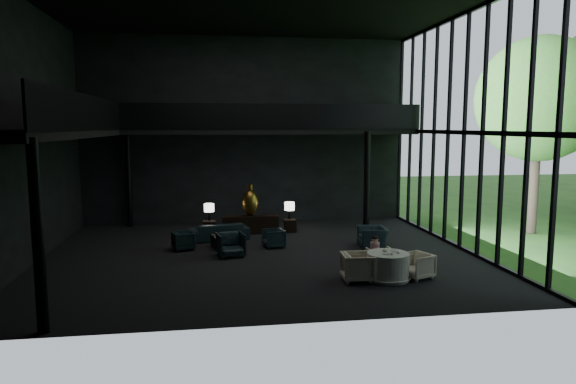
{
  "coord_description": "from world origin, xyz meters",
  "views": [
    {
      "loc": [
        -1.5,
        -16.41,
        4.21
      ],
      "look_at": [
        0.99,
        0.5,
        2.01
      ],
      "focal_mm": 32.0,
      "sensor_mm": 36.0,
      "label": 1
    }
  ],
  "objects": [
    {
      "name": "railing_back",
      "position": [
        1.0,
        4.0,
        4.6
      ],
      "size": [
        12.0,
        0.06,
        1.0
      ],
      "primitive_type": "cube",
      "color": "black",
      "rests_on": "mezzanine_back"
    },
    {
      "name": "child",
      "position": [
        3.16,
        -2.24,
        0.74
      ],
      "size": [
        0.27,
        0.27,
        0.58
      ],
      "rotation": [
        0.0,
        0.0,
        3.14
      ],
      "color": "pink",
      "rests_on": "dining_chair_north"
    },
    {
      "name": "column_ne",
      "position": [
        4.8,
        4.0,
        2.0
      ],
      "size": [
        0.24,
        0.24,
        4.0
      ],
      "primitive_type": "cylinder",
      "color": "black",
      "rests_on": "floor"
    },
    {
      "name": "plate_b",
      "position": [
        3.48,
        -2.99,
        0.76
      ],
      "size": [
        0.31,
        0.31,
        0.02
      ],
      "primitive_type": "cylinder",
      "rotation": [
        0.0,
        0.0,
        -0.35
      ],
      "color": "white",
      "rests_on": "dining_table"
    },
    {
      "name": "sofa",
      "position": [
        -1.31,
        2.53,
        0.45
      ],
      "size": [
        2.37,
        1.12,
        0.89
      ],
      "primitive_type": "imported",
      "rotation": [
        0.0,
        0.0,
        3.35
      ],
      "color": "black",
      "rests_on": "floor"
    },
    {
      "name": "bronze_urn",
      "position": [
        -0.07,
        3.58,
        1.23
      ],
      "size": [
        0.66,
        0.66,
        1.23
      ],
      "color": "#9B5A26",
      "rests_on": "console"
    },
    {
      "name": "curtain_wall",
      "position": [
        6.95,
        0.0,
        4.0
      ],
      "size": [
        0.2,
        12.0,
        8.0
      ],
      "primitive_type": null,
      "color": "black",
      "rests_on": "ground"
    },
    {
      "name": "tree_near",
      "position": [
        11.0,
        2.0,
        5.23
      ],
      "size": [
        4.8,
        4.8,
        7.65
      ],
      "color": "#382D23",
      "rests_on": "garden_ground"
    },
    {
      "name": "mezzanine_back",
      "position": [
        1.0,
        5.0,
        4.0
      ],
      "size": [
        12.0,
        2.0,
        0.25
      ],
      "primitive_type": "cube",
      "color": "black",
      "rests_on": "wall_back"
    },
    {
      "name": "window_armchair",
      "position": [
        4.02,
        0.67,
        0.45
      ],
      "size": [
        0.74,
        1.07,
        0.89
      ],
      "primitive_type": "imported",
      "rotation": [
        0.0,
        0.0,
        -1.65
      ],
      "color": "black",
      "rests_on": "floor"
    },
    {
      "name": "dining_chair_east",
      "position": [
        4.08,
        -3.17,
        0.39
      ],
      "size": [
        0.93,
        0.96,
        0.77
      ],
      "primitive_type": "imported",
      "rotation": [
        0.0,
        0.0,
        -1.19
      ],
      "color": "beige",
      "rests_on": "floor"
    },
    {
      "name": "lounge_armchair_east",
      "position": [
        0.56,
        1.06,
        0.32
      ],
      "size": [
        0.69,
        0.72,
        0.64
      ],
      "primitive_type": "imported",
      "rotation": [
        0.0,
        0.0,
        -1.39
      ],
      "color": "black",
      "rests_on": "floor"
    },
    {
      "name": "wall_back",
      "position": [
        0.0,
        6.0,
        4.0
      ],
      "size": [
        14.0,
        0.04,
        8.0
      ],
      "primitive_type": "cube",
      "color": "black",
      "rests_on": "ground"
    },
    {
      "name": "side_table_left",
      "position": [
        -1.67,
        3.46,
        0.28
      ],
      "size": [
        0.51,
        0.51,
        0.56
      ],
      "primitive_type": "cube",
      "color": "black",
      "rests_on": "floor"
    },
    {
      "name": "railing_left",
      "position": [
        -5.0,
        0.0,
        4.6
      ],
      "size": [
        0.06,
        12.0,
        1.0
      ],
      "primitive_type": "cube",
      "color": "black",
      "rests_on": "mezzanine_left"
    },
    {
      "name": "dining_chair_west",
      "position": [
        2.38,
        -3.17,
        0.46
      ],
      "size": [
        0.9,
        0.95,
        0.93
      ],
      "primitive_type": "imported",
      "rotation": [
        0.0,
        0.0,
        1.51
      ],
      "color": "silver",
      "rests_on": "floor"
    },
    {
      "name": "console",
      "position": [
        -0.07,
        3.49,
        0.35
      ],
      "size": [
        2.22,
        0.5,
        0.71
      ],
      "primitive_type": "cube",
      "color": "black",
      "rests_on": "floor"
    },
    {
      "name": "mezzanine_left",
      "position": [
        -6.0,
        0.0,
        4.0
      ],
      "size": [
        2.0,
        12.0,
        0.25
      ],
      "primitive_type": "cube",
      "color": "black",
      "rests_on": "wall_left"
    },
    {
      "name": "column_sw",
      "position": [
        -5.0,
        -5.7,
        2.0
      ],
      "size": [
        0.24,
        0.24,
        4.0
      ],
      "primitive_type": "cylinder",
      "color": "black",
      "rests_on": "floor"
    },
    {
      "name": "floor",
      "position": [
        0.0,
        0.0,
        0.0
      ],
      "size": [
        14.0,
        12.0,
        0.02
      ],
      "primitive_type": "cube",
      "color": "black",
      "rests_on": "ground"
    },
    {
      "name": "table_lamp_left",
      "position": [
        -1.67,
        3.57,
        1.03
      ],
      "size": [
        0.39,
        0.39,
        0.65
      ],
      "color": "black",
      "rests_on": "side_table_left"
    },
    {
      "name": "saucer",
      "position": [
        3.49,
        -3.24,
        0.76
      ],
      "size": [
        0.19,
        0.19,
        0.01
      ],
      "primitive_type": "cylinder",
      "rotation": [
        0.0,
        0.0,
        0.33
      ],
      "color": "white",
      "rests_on": "dining_table"
    },
    {
      "name": "plate_a",
      "position": [
        3.16,
        -3.29,
        0.76
      ],
      "size": [
        0.34,
        0.34,
        0.02
      ],
      "primitive_type": "cylinder",
      "rotation": [
        0.0,
        0.0,
        0.4
      ],
      "color": "white",
      "rests_on": "dining_table"
    },
    {
      "name": "coffee_cup",
      "position": [
        3.47,
        -3.31,
        0.79
      ],
      "size": [
        0.11,
        0.11,
        0.06
      ],
      "primitive_type": "cylinder",
      "rotation": [
        0.0,
        0.0,
        0.44
      ],
      "color": "white",
      "rests_on": "saucer"
    },
    {
      "name": "wall_left",
      "position": [
        -7.0,
        0.0,
        4.0
      ],
      "size": [
        0.04,
        12.0,
        8.0
      ],
      "primitive_type": "cube",
      "color": "black",
      "rests_on": "ground"
    },
    {
      "name": "cereal_bowl",
      "position": [
        3.21,
        -3.02,
        0.79
      ],
      "size": [
        0.15,
        0.15,
        0.08
      ],
      "primitive_type": "ellipsoid",
      "color": "white",
      "rests_on": "dining_table"
    },
    {
      "name": "table_lamp_right",
      "position": [
        1.53,
        3.74,
        0.99
      ],
      "size": [
        0.41,
        0.41,
        0.68
      ],
      "color": "black",
      "rests_on": "side_table_right"
    },
    {
      "name": "dining_table",
      "position": [
        3.23,
        -3.19,
        0.33
      ],
      "size": [
        1.32,
        1.32,
        0.75
      ],
      "color": "white",
      "rests_on": "floor"
    },
    {
      "name": "ceiling",
      "position": [
        0.0,
        0.0,
        8.0
      ],
      "size": [
        14.0,
        12.0,
        0.02
      ],
      "primitive_type": "cube",
      "color": "black",
      "rests_on": "ground"
    },
    {
      "name": "column_nw",
      "position": [
        -5.0,
        5.7,
        2.0
      ],
      "size": [
        0.24,
        0.24,
        4.0
      ],
      "primitive_type": "cylinder",
      "color": "black",
      "rests_on": "floor"
    },
    {
      "name": "dining_chair_north",
      "position": [
        3.32,
        -2.33,
        0.35
      ],
      "size": [
        0.71,
        0.67,
        0.7
      ],
      "primitive_type": "imported",
      "rotation": [
        0.0,
        0.0,
        3.2
      ],
      "color": "beige",
      "rests_on": "floor"
    },
    {
      "name": "lounge_armchair_west",
      "position": [
        -2.54,
        1.12,
        0.31
      ],
      "size": [
        0.73,
        0.75,
        0.62
      ],
      "primitive_type": "imported",
      "rotation": [
        0.0,
        0.0,
        1.88
      ],
      "color": "black",
      "rests_on": "floor"
    },
    {
      "name": "coffee_table",
      "position": [
        -1.05,
        1.23,
        0.22
      ],
      "size": [
        1.16,
        1.16,
        0.43
      ],
      "primitive_type": "cube",
      "rotation": [
        0.0,
        0.0,
        0.22
      ],
      "color": "black",
      "rests_on": "floor"
    },
    {
      "name": "side_table_right",
      "position": [
        1.53,
        3.59,
        0.25
      ],
      "size": [
        0.46,
        0.46,
        0.5
      ],
      "primitive_type": "cube",
      "color": "black",
      "rests_on": "floor"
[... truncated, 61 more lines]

